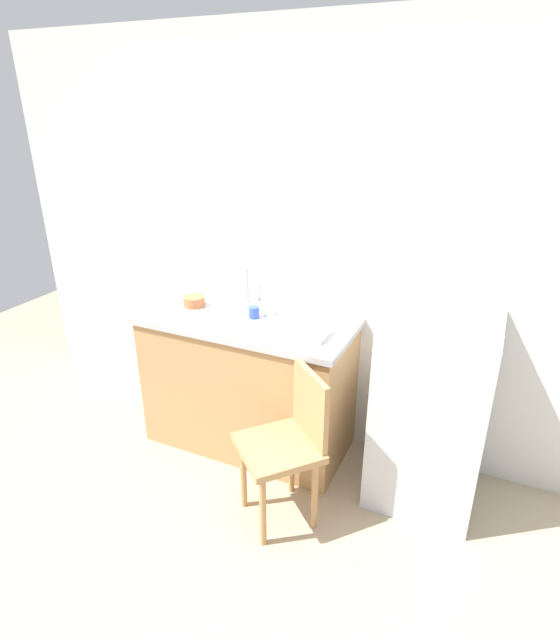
{
  "coord_description": "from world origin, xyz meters",
  "views": [
    {
      "loc": [
        0.97,
        -1.89,
        2.17
      ],
      "look_at": [
        -0.17,
        0.6,
        0.97
      ],
      "focal_mm": 28.33,
      "sensor_mm": 36.0,
      "label": 1
    }
  ],
  "objects_px": {
    "refrigerator": "(431,411)",
    "chair": "(289,441)",
    "dish_tray": "(304,331)",
    "cup_blue": "(254,312)",
    "cup_white": "(269,307)",
    "terracotta_bowl": "(194,301)"
  },
  "relations": [
    {
      "from": "terracotta_bowl",
      "to": "cup_blue",
      "type": "distance_m",
      "value": 0.45
    },
    {
      "from": "dish_tray",
      "to": "cup_blue",
      "type": "distance_m",
      "value": 0.39
    },
    {
      "from": "cup_white",
      "to": "refrigerator",
      "type": "bearing_deg",
      "value": -6.49
    },
    {
      "from": "chair",
      "to": "dish_tray",
      "type": "bearing_deg",
      "value": 145.02
    },
    {
      "from": "terracotta_bowl",
      "to": "cup_blue",
      "type": "bearing_deg",
      "value": -1.18
    },
    {
      "from": "chair",
      "to": "cup_white",
      "type": "distance_m",
      "value": 0.89
    },
    {
      "from": "chair",
      "to": "cup_white",
      "type": "relative_size",
      "value": 10.05
    },
    {
      "from": "terracotta_bowl",
      "to": "cup_blue",
      "type": "height_order",
      "value": "cup_blue"
    },
    {
      "from": "refrigerator",
      "to": "chair",
      "type": "bearing_deg",
      "value": -142.17
    },
    {
      "from": "refrigerator",
      "to": "chair",
      "type": "height_order",
      "value": "refrigerator"
    },
    {
      "from": "chair",
      "to": "cup_white",
      "type": "bearing_deg",
      "value": 165.44
    },
    {
      "from": "refrigerator",
      "to": "dish_tray",
      "type": "bearing_deg",
      "value": -174.15
    },
    {
      "from": "chair",
      "to": "dish_tray",
      "type": "distance_m",
      "value": 0.63
    },
    {
      "from": "refrigerator",
      "to": "cup_white",
      "type": "bearing_deg",
      "value": 173.51
    },
    {
      "from": "refrigerator",
      "to": "cup_blue",
      "type": "distance_m",
      "value": 1.2
    },
    {
      "from": "cup_blue",
      "to": "cup_white",
      "type": "xyz_separation_m",
      "value": [
        0.06,
        0.1,
        0.01
      ]
    },
    {
      "from": "dish_tray",
      "to": "cup_blue",
      "type": "xyz_separation_m",
      "value": [
        -0.38,
        0.1,
        0.01
      ]
    },
    {
      "from": "refrigerator",
      "to": "cup_white",
      "type": "distance_m",
      "value": 1.15
    },
    {
      "from": "dish_tray",
      "to": "terracotta_bowl",
      "type": "relative_size",
      "value": 1.99
    },
    {
      "from": "chair",
      "to": "cup_white",
      "type": "xyz_separation_m",
      "value": [
        -0.42,
        0.63,
        0.47
      ]
    },
    {
      "from": "terracotta_bowl",
      "to": "cup_blue",
      "type": "relative_size",
      "value": 1.99
    },
    {
      "from": "cup_white",
      "to": "terracotta_bowl",
      "type": "bearing_deg",
      "value": -170.12
    }
  ]
}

